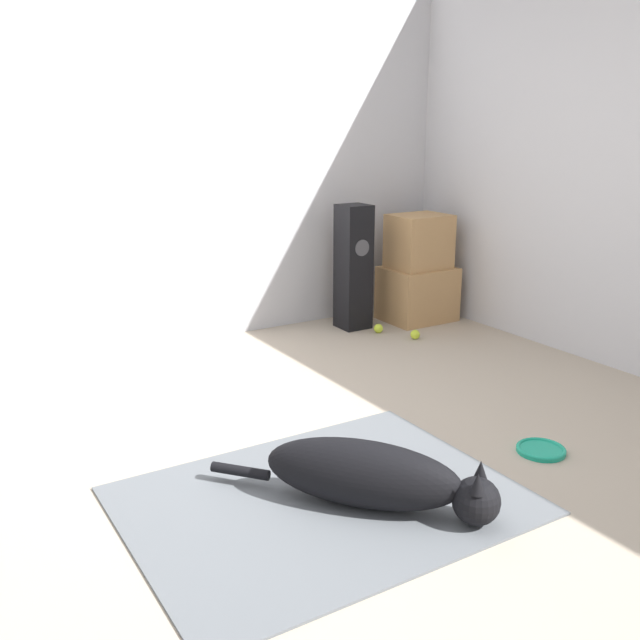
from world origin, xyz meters
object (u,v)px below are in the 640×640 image
at_px(tennis_ball_loose_on_carpet, 378,328).
at_px(floor_speaker, 353,267).
at_px(tennis_ball_near_speaker, 415,335).
at_px(dog, 374,476).
at_px(cardboard_box_upper, 419,241).
at_px(cardboard_box_lower, 417,294).
at_px(tennis_ball_by_boxes, 362,323).
at_px(frisbee, 541,450).

bearing_deg(tennis_ball_loose_on_carpet, floor_speaker, 108.60).
height_order(floor_speaker, tennis_ball_near_speaker, floor_speaker).
distance_m(dog, cardboard_box_upper, 2.85).
xyz_separation_m(cardboard_box_lower, cardboard_box_upper, (-0.00, -0.00, 0.40)).
xyz_separation_m(cardboard_box_lower, tennis_ball_by_boxes, (-0.48, 0.05, -0.17)).
bearing_deg(tennis_ball_by_boxes, tennis_ball_loose_on_carpet, -84.41).
height_order(cardboard_box_upper, tennis_ball_near_speaker, cardboard_box_upper).
xyz_separation_m(cardboard_box_upper, tennis_ball_loose_on_carpet, (-0.46, -0.13, -0.57)).
distance_m(floor_speaker, tennis_ball_near_speaker, 0.67).
bearing_deg(cardboard_box_upper, floor_speaker, 170.72).
distance_m(dog, cardboard_box_lower, 2.81).
distance_m(cardboard_box_lower, floor_speaker, 0.60).
bearing_deg(cardboard_box_upper, frisbee, -114.20).
height_order(floor_speaker, tennis_ball_by_boxes, floor_speaker).
height_order(tennis_ball_near_speaker, tennis_ball_loose_on_carpet, same).
bearing_deg(tennis_ball_by_boxes, cardboard_box_lower, -6.04).
xyz_separation_m(cardboard_box_lower, tennis_ball_loose_on_carpet, (-0.46, -0.14, -0.17)).
distance_m(cardboard_box_lower, tennis_ball_by_boxes, 0.51).
xyz_separation_m(frisbee, tennis_ball_near_speaker, (0.61, 1.69, 0.02)).
height_order(tennis_ball_by_boxes, tennis_ball_near_speaker, same).
height_order(frisbee, cardboard_box_upper, cardboard_box_upper).
bearing_deg(cardboard_box_lower, tennis_ball_loose_on_carpet, -163.50).
bearing_deg(tennis_ball_by_boxes, cardboard_box_upper, -6.31).
relative_size(dog, cardboard_box_lower, 1.86).
bearing_deg(tennis_ball_near_speaker, tennis_ball_by_boxes, 108.68).
xyz_separation_m(dog, tennis_ball_loose_on_carpet, (1.43, 1.94, -0.11)).
height_order(cardboard_box_lower, tennis_ball_loose_on_carpet, cardboard_box_lower).
relative_size(dog, tennis_ball_by_boxes, 14.30).
height_order(frisbee, floor_speaker, floor_speaker).
relative_size(dog, cardboard_box_upper, 2.26).
bearing_deg(frisbee, cardboard_box_upper, 65.80).
height_order(cardboard_box_lower, cardboard_box_upper, cardboard_box_upper).
bearing_deg(tennis_ball_by_boxes, frisbee, -102.17).
height_order(dog, floor_speaker, floor_speaker).
bearing_deg(frisbee, cardboard_box_lower, 65.73).
xyz_separation_m(frisbee, cardboard_box_upper, (0.93, 2.08, 0.59)).
distance_m(tennis_ball_by_boxes, tennis_ball_near_speaker, 0.47).
bearing_deg(cardboard_box_upper, tennis_ball_near_speaker, -129.68).
relative_size(floor_speaker, tennis_ball_loose_on_carpet, 13.68).
bearing_deg(frisbee, tennis_ball_by_boxes, 77.83).
distance_m(frisbee, cardboard_box_upper, 2.35).
bearing_deg(tennis_ball_near_speaker, tennis_ball_loose_on_carpet, 117.16).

